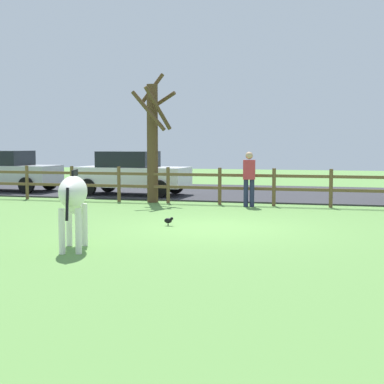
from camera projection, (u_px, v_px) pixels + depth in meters
ground_plane at (212, 228)px, 13.09m from camera, size 60.00×60.00×0.00m
parking_asphalt at (269, 193)px, 22.03m from camera, size 28.00×7.40×0.05m
paddock_fence at (247, 184)px, 17.87m from camera, size 21.91×0.11×1.14m
bare_tree at (153, 138)px, 18.67m from camera, size 1.19×1.38×4.16m
zebra at (74, 197)px, 10.39m from camera, size 0.89×1.87×1.41m
crow_on_grass at (169, 220)px, 13.40m from camera, size 0.22×0.10×0.20m
parked_car_white at (131, 173)px, 21.02m from camera, size 4.05×1.97×1.56m
parked_car_silver at (6, 170)px, 22.76m from camera, size 4.01×1.89×1.56m
visitor_near_fence at (249, 176)px, 17.41m from camera, size 0.39×0.28×1.64m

